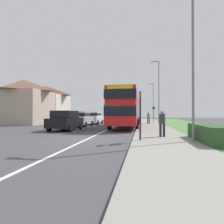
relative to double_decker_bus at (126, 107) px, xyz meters
name	(u,v)px	position (x,y,z in m)	size (l,w,h in m)	color
ground_plane	(89,139)	(-1.41, -8.99, -2.14)	(120.00, 120.00, 0.00)	#424247
lane_marking_centre	(111,128)	(-1.41, -0.99, -2.14)	(0.14, 60.00, 0.01)	silver
pavement_near_side	(155,130)	(2.79, -2.99, -2.08)	(3.20, 68.00, 0.12)	gray
grass_verge_seaward	(207,131)	(7.09, -2.99, -2.10)	(6.00, 68.00, 0.08)	#517F42
roadside_hedge	(209,134)	(4.89, -9.76, -1.69)	(1.10, 3.61, 0.90)	#2D5128
double_decker_bus	(126,107)	(0.00, 0.00, 0.00)	(2.80, 11.07, 3.70)	red
parked_car_black	(66,120)	(-4.89, -4.39, -1.21)	(2.01, 4.10, 1.71)	black
parked_car_silver	(82,118)	(-5.07, 0.29, -1.22)	(1.88, 3.97, 1.70)	#B7B7BC
parked_car_white	(94,117)	(-4.97, 5.21, -1.20)	(1.94, 4.25, 1.72)	silver
pedestrian_at_stop	(162,122)	(2.84, -8.40, -1.17)	(0.34, 0.34, 1.67)	#23232D
pedestrian_walking_away	(149,117)	(2.54, 5.08, -1.17)	(0.34, 0.34, 1.67)	#23232D
bus_stop_sign	(140,112)	(1.59, -9.91, -0.60)	(0.09, 0.52, 2.60)	black
cycle_route_sign	(154,114)	(3.36, 7.66, -0.72)	(0.44, 0.08, 2.52)	slate
street_lamp_near	(191,53)	(4.04, -9.87, 2.29)	(1.14, 0.20, 7.75)	slate
street_lamp_mid	(158,89)	(3.81, 5.30, 2.66)	(1.14, 0.20, 8.48)	slate
street_lamp_far	(153,99)	(4.02, 20.53, 2.43)	(1.14, 0.20, 8.03)	slate
house_terrace_far_side	(35,103)	(-14.76, 6.47, 0.97)	(6.77, 11.66, 6.22)	tan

